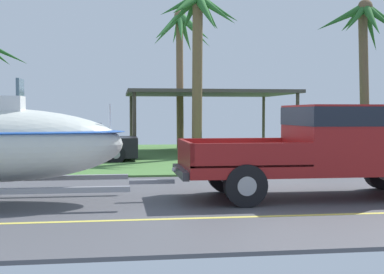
{
  "coord_description": "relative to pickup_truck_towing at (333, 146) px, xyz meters",
  "views": [
    {
      "loc": [
        -3.74,
        -10.47,
        1.75
      ],
      "look_at": [
        -2.14,
        0.96,
        1.22
      ],
      "focal_mm": 49.99,
      "sensor_mm": 36.0,
      "label": 1
    }
  ],
  "objects": [
    {
      "name": "ground",
      "position": [
        -0.69,
        8.31,
        -1.07
      ],
      "size": [
        36.0,
        22.0,
        0.11
      ],
      "color": "#4C4C51"
    },
    {
      "name": "pickup_truck_towing",
      "position": [
        0.0,
        0.0,
        0.0
      ],
      "size": [
        5.78,
        2.11,
        1.91
      ],
      "color": "maroon",
      "rests_on": "ground"
    },
    {
      "name": "parked_sedan_far",
      "position": [
        -6.16,
        8.76,
        -0.38
      ],
      "size": [
        4.74,
        1.95,
        1.38
      ],
      "color": "black",
      "rests_on": "ground"
    },
    {
      "name": "carport_awning",
      "position": [
        -0.51,
        12.65,
        1.51
      ],
      "size": [
        7.03,
        5.53,
        2.68
      ],
      "color": "#4C4238",
      "rests_on": "ground"
    },
    {
      "name": "palm_tree_near_left",
      "position": [
        5.67,
        10.37,
        3.8
      ],
      "size": [
        3.69,
        3.09,
        6.42
      ],
      "color": "brown",
      "rests_on": "ground"
    },
    {
      "name": "palm_tree_far_left",
      "position": [
        -1.44,
        14.88,
        4.07
      ],
      "size": [
        2.96,
        3.24,
        6.63
      ],
      "color": "brown",
      "rests_on": "ground"
    },
    {
      "name": "palm_tree_far_right",
      "position": [
        -1.47,
        9.04,
        3.8
      ],
      "size": [
        3.21,
        3.02,
        6.33
      ],
      "color": "brown",
      "rests_on": "ground"
    }
  ]
}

